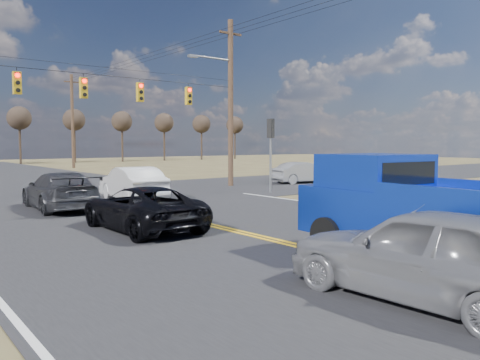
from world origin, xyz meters
TOP-DOWN VIEW (x-y plane):
  - ground at (0.00, 0.00)m, footprint 160.00×160.00m
  - road_main at (0.00, 10.00)m, footprint 14.00×120.00m
  - road_cross at (0.00, 18.00)m, footprint 120.00×12.00m
  - signal_gantry at (0.50, 17.79)m, footprint 19.60×4.83m
  - utility_poles at (0.00, 17.00)m, footprint 19.60×58.32m
  - treeline at (0.00, 26.96)m, footprint 87.00×117.80m
  - pickup_truck at (0.82, 0.45)m, footprint 2.90×6.41m
  - silver_suv at (-1.33, -0.77)m, footprint 2.16×4.80m
  - black_suv at (-2.01, 7.98)m, footprint 2.22×4.77m
  - white_car_queue at (0.98, 14.89)m, footprint 2.05×4.84m
  - dgrey_car_queue at (-2.52, 14.00)m, footprint 2.39×5.23m
  - cross_car_east_near at (14.02, 16.74)m, footprint 2.17×4.42m
  - cross_car_east_far at (22.84, 14.85)m, footprint 2.03×4.76m

SIDE VIEW (x-z plane):
  - ground at x=0.00m, z-range 0.00..0.00m
  - road_main at x=0.00m, z-range -0.01..0.01m
  - road_cross at x=0.00m, z-range -0.01..0.01m
  - black_suv at x=-2.01m, z-range 0.00..1.32m
  - cross_car_east_far at x=22.84m, z-range 0.00..1.37m
  - cross_car_east_near at x=14.02m, z-range 0.00..1.39m
  - dgrey_car_queue at x=-2.52m, z-range 0.00..1.48m
  - white_car_queue at x=0.98m, z-range 0.00..1.55m
  - silver_suv at x=-1.33m, z-range 0.00..1.60m
  - pickup_truck at x=0.82m, z-range -0.03..2.31m
  - signal_gantry at x=0.50m, z-range 0.06..10.06m
  - utility_poles at x=0.00m, z-range 0.23..10.23m
  - treeline at x=0.00m, z-range 2.00..9.40m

